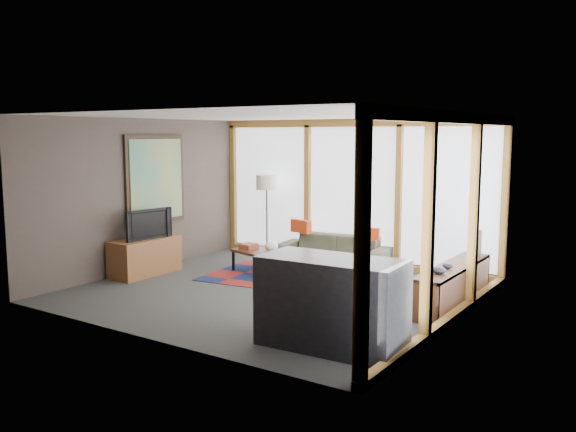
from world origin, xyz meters
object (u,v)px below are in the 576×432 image
Objects in this scene: television at (146,224)px; bar_counter at (332,303)px; tv_console at (145,256)px; coffee_table at (265,263)px; bookshelf at (452,285)px; sofa at (333,252)px; floor_lamp at (267,216)px.

bar_counter is (4.28, -1.32, -0.36)m from television.
tv_console is at bearing 97.56° from television.
bookshelf is at bearing -0.61° from coffee_table.
tv_console reaches higher than sofa.
sofa is 1.68× the size of coffee_table.
sofa is 4.04m from bar_counter.
bookshelf is 2.48m from bar_counter.
television reaches higher than bar_counter.
television reaches higher than coffee_table.
floor_lamp is at bearing 163.02° from bookshelf.
bar_counter is (1.97, -3.51, 0.22)m from sofa.
coffee_table is at bearing -47.08° from television.
tv_console is at bearing -167.44° from bookshelf.
sofa is at bearing -4.82° from floor_lamp.
television is at bearing -144.97° from coffee_table.
coffee_table is 0.53× the size of bookshelf.
sofa is at bearing 56.35° from coffee_table.
bookshelf is at bearing 74.35° from bar_counter.
tv_console is (-1.65, -1.12, 0.11)m from coffee_table.
floor_lamp is 0.99× the size of bar_counter.
coffee_table is 0.73× the size of bar_counter.
bookshelf is at bearing -30.74° from sofa.
sofa is at bearing -38.65° from television.
floor_lamp is at bearing 70.14° from tv_console.
bar_counter is at bearing -67.71° from sofa.
floor_lamp reaches higher than sofa.
television is 0.55× the size of bar_counter.
bookshelf is (3.22, -0.03, 0.08)m from coffee_table.
bookshelf is at bearing -16.98° from floor_lamp.
television is at bearing -143.55° from sofa.
floor_lamp reaches higher than bookshelf.
coffee_table is 2.07m from television.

